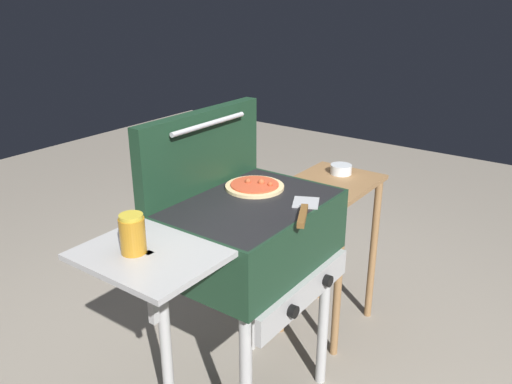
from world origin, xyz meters
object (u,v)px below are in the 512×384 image
Objects in this scene: pizza_pepperoni at (255,186)px; prep_table at (331,225)px; grill at (247,239)px; spatula at (304,210)px; topping_bowl_near at (341,170)px; sauce_jar at (133,234)px.

pizza_pepperoni reaches higher than prep_table.
grill is 4.26× the size of pizza_pepperoni.
spatula is at bearing -161.14° from prep_table.
spatula is 2.54× the size of topping_bowl_near.
grill is 0.78m from topping_bowl_near.
grill is 8.07× the size of sauce_jar.
sauce_jar is (-0.62, -0.02, 0.05)m from pizza_pepperoni.
sauce_jar reaches higher than pizza_pepperoni.
spatula reaches higher than grill.
sauce_jar is (-0.49, 0.04, 0.20)m from grill.
pizza_pepperoni is 0.65m from topping_bowl_near.
pizza_pepperoni is 0.63m from sauce_jar.
grill is 1.22× the size of prep_table.
topping_bowl_near is at bearing 17.36° from spatula.
sauce_jar reaches higher than prep_table.
sauce_jar is 0.15× the size of prep_table.
pizza_pepperoni is at bearing 173.97° from prep_table.
pizza_pepperoni is (0.13, 0.06, 0.15)m from grill.
prep_table is (1.16, -0.04, -0.40)m from sauce_jar.
pizza_pepperoni reaches higher than spatula.
prep_table is 0.27m from topping_bowl_near.
topping_bowl_near is at bearing 1.37° from grill.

